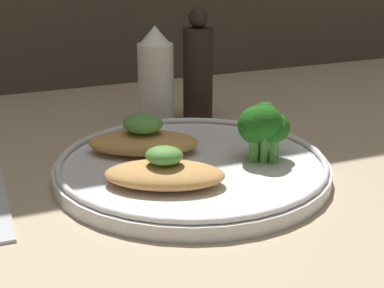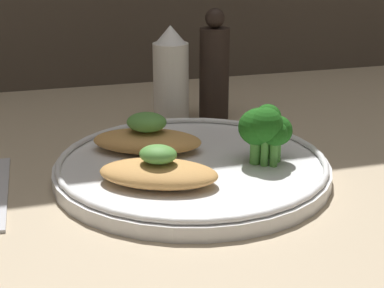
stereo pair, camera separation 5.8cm
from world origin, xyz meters
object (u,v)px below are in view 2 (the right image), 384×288
at_px(plate, 192,167).
at_px(pepper_grinder, 214,70).
at_px(broccoli_bunch, 264,128).
at_px(sauce_bottle, 171,77).

distance_m(plate, pepper_grinder, 0.20).
bearing_deg(broccoli_bunch, pepper_grinder, 85.96).
bearing_deg(broccoli_bunch, plate, 165.33).
bearing_deg(pepper_grinder, sauce_bottle, 180.00).
height_order(broccoli_bunch, pepper_grinder, pepper_grinder).
height_order(plate, pepper_grinder, pepper_grinder).
xyz_separation_m(broccoli_bunch, sauce_bottle, (-0.04, 0.20, 0.01)).
xyz_separation_m(plate, broccoli_bunch, (0.07, -0.02, 0.04)).
distance_m(sauce_bottle, pepper_grinder, 0.06).
xyz_separation_m(sauce_bottle, pepper_grinder, (0.06, 0.00, 0.01)).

